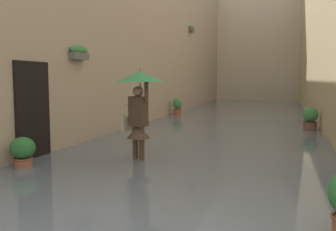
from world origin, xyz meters
TOP-DOWN VIEW (x-y plane):
  - ground_plane at (0.00, -13.87)m, footprint 69.35×69.35m
  - flood_water at (0.00, -13.87)m, footprint 7.23×33.74m
  - building_facade_right at (4.11, -13.86)m, footprint 2.04×31.74m
  - building_facade_far at (0.00, -28.64)m, footprint 10.03×1.80m
  - person_wading at (0.92, -4.42)m, footprint 1.02×1.02m
  - potted_plant_near_right at (2.88, -3.18)m, footprint 0.48×0.48m
  - potted_plant_mid_right at (2.84, -14.26)m, footprint 0.42×0.42m
  - potted_plant_far_left at (-2.89, -10.38)m, footprint 0.50×0.50m

SIDE VIEW (x-z plane):
  - ground_plane at x=0.00m, z-range 0.00..0.00m
  - flood_water at x=0.00m, z-range 0.00..0.11m
  - potted_plant_near_right at x=2.88m, z-range 0.04..0.74m
  - potted_plant_far_left at x=-2.89m, z-range 0.03..0.93m
  - potted_plant_mid_right at x=2.84m, z-range 0.02..0.95m
  - person_wading at x=0.92m, z-range 0.42..2.47m
  - building_facade_right at x=4.11m, z-range 0.00..8.45m
  - building_facade_far at x=0.00m, z-range 0.00..11.33m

